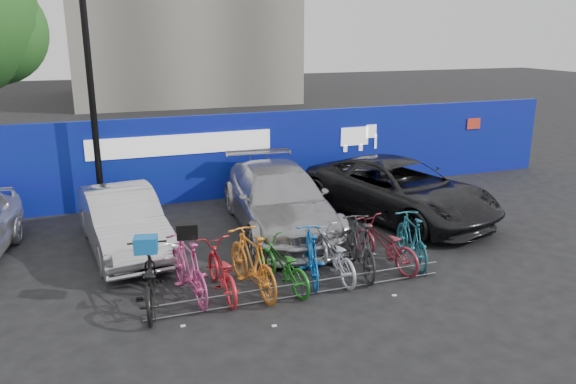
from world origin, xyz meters
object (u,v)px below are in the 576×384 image
bike_2 (221,270)px  bike_0 (148,280)px  bike_3 (252,262)px  bike_5 (311,255)px  bike_8 (385,245)px  bike_7 (361,246)px  bike_1 (189,267)px  car_2 (279,199)px  bike_6 (333,254)px  bike_9 (412,239)px  car_3 (399,189)px  bike_rack (302,289)px  bike_4 (282,265)px  car_1 (123,221)px  lamppost (91,89)px

bike_2 → bike_0: bearing=0.8°
bike_3 → bike_5: (1.20, 0.09, -0.08)m
bike_8 → bike_7: bearing=-7.1°
bike_1 → bike_3: size_ratio=0.97×
car_2 → bike_2: (-2.11, -2.93, -0.28)m
bike_6 → bike_1: bearing=-4.2°
bike_0 → bike_6: bearing=-171.7°
bike_6 → bike_9: bearing=-179.1°
car_3 → bike_6: size_ratio=2.95×
car_2 → bike_5: (-0.35, -2.91, -0.24)m
bike_rack → bike_9: bearing=14.8°
bike_4 → car_2: bearing=-120.6°
bike_rack → bike_1: bike_1 is taller
car_1 → car_2: size_ratio=0.78×
car_2 → bike_4: size_ratio=2.97×
lamppost → bike_8: 7.96m
bike_6 → car_2: bearing=-90.1°
bike_1 → bike_5: size_ratio=1.12×
lamppost → bike_1: bearing=-76.1°
bike_0 → bike_8: (4.67, 0.16, -0.03)m
bike_2 → bike_4: bearing=171.9°
bike_8 → bike_9: bike_9 is taller
car_3 → bike_9: 2.97m
bike_6 → bike_9: size_ratio=1.03×
bike_rack → bike_0: 2.70m
car_1 → bike_6: car_1 is taller
bike_5 → bike_9: bearing=-164.0°
bike_1 → lamppost: bearing=-84.2°
bike_7 → lamppost: bearing=-39.2°
lamppost → bike_9: lamppost is taller
lamppost → bike_1: lamppost is taller
bike_5 → bike_9: size_ratio=0.97×
lamppost → bike_rack: lamppost is taller
bike_1 → bike_9: (4.56, -0.01, -0.05)m
lamppost → bike_2: lamppost is taller
car_1 → bike_3: 3.56m
bike_3 → bike_1: bearing=-17.9°
bike_1 → bike_5: bike_1 is taller
bike_6 → bike_8: size_ratio=0.97×
bike_2 → bike_6: bearing=177.5°
bike_8 → bike_rack: bearing=4.6°
bike_rack → bike_0: bike_0 is taller
bike_0 → bike_2: bike_0 is taller
car_3 → bike_2: (-5.28, -2.77, -0.27)m
lamppost → bike_4: size_ratio=3.49×
car_2 → bike_9: 3.42m
bike_8 → car_3: bearing=-139.6°
bike_1 → bike_0: bearing=5.6°
bike_3 → car_1: bearing=-63.3°
lamppost → bike_4: bearing=-61.4°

